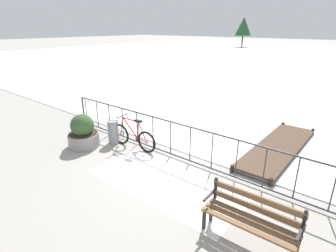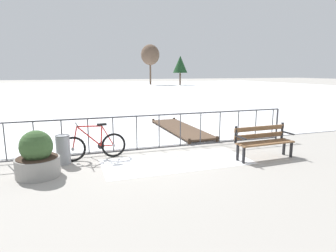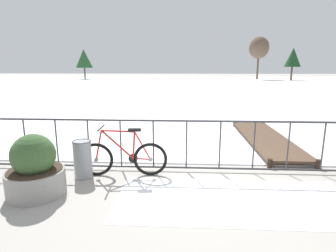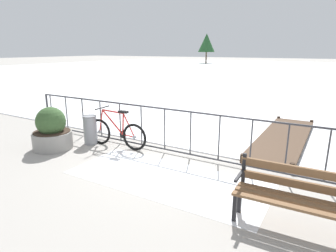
# 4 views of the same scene
# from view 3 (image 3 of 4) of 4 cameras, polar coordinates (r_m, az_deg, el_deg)

# --- Properties ---
(ground_plane) EXTENTS (160.00, 160.00, 0.00)m
(ground_plane) POSITION_cam_3_polar(r_m,az_deg,el_deg) (5.70, 7.17, -9.40)
(ground_plane) COLOR #9E9991
(frozen_pond) EXTENTS (80.00, 56.00, 0.03)m
(frozen_pond) POSITION_cam_3_polar(r_m,az_deg,el_deg) (33.75, 3.91, 8.68)
(frozen_pond) COLOR white
(frozen_pond) RESTS_ON ground
(snow_patch) EXTENTS (3.77, 1.62, 0.01)m
(snow_patch) POSITION_cam_3_polar(r_m,az_deg,el_deg) (4.66, 13.66, -14.73)
(snow_patch) COLOR white
(snow_patch) RESTS_ON ground
(railing_fence) EXTENTS (9.06, 0.06, 1.07)m
(railing_fence) POSITION_cam_3_polar(r_m,az_deg,el_deg) (5.52, 7.32, -3.99)
(railing_fence) COLOR #38383D
(railing_fence) RESTS_ON ground
(bicycle_near_railing) EXTENTS (1.71, 0.52, 0.97)m
(bicycle_near_railing) POSITION_cam_3_polar(r_m,az_deg,el_deg) (5.41, -9.24, -6.49)
(bicycle_near_railing) COLOR black
(bicycle_near_railing) RESTS_ON ground
(planter_with_shrub) EXTENTS (0.94, 0.94, 1.03)m
(planter_with_shrub) POSITION_cam_3_polar(r_m,az_deg,el_deg) (5.06, -25.96, -8.11)
(planter_with_shrub) COLOR gray
(planter_with_shrub) RESTS_ON ground
(trash_bin) EXTENTS (0.35, 0.35, 0.73)m
(trash_bin) POSITION_cam_3_polar(r_m,az_deg,el_deg) (5.50, -17.32, -6.55)
(trash_bin) COLOR gray
(trash_bin) RESTS_ON ground
(wooden_dock) EXTENTS (1.10, 4.18, 0.20)m
(wooden_dock) POSITION_cam_3_polar(r_m,az_deg,el_deg) (8.22, 19.62, -2.38)
(wooden_dock) COLOR #4C3828
(wooden_dock) RESTS_ON ground
(tree_far_west) EXTENTS (3.19, 3.19, 6.89)m
(tree_far_west) POSITION_cam_3_polar(r_m,az_deg,el_deg) (48.75, 18.40, 15.18)
(tree_far_west) COLOR brown
(tree_far_west) RESTS_ON ground
(tree_west_mid) EXTENTS (2.85, 2.85, 4.96)m
(tree_west_mid) POSITION_cam_3_polar(r_m,az_deg,el_deg) (49.68, -17.09, 13.25)
(tree_west_mid) COLOR brown
(tree_west_mid) RESTS_ON ground
(tree_centre) EXTENTS (2.46, 2.46, 4.92)m
(tree_centre) POSITION_cam_3_polar(r_m,az_deg,el_deg) (47.17, 24.55, 12.84)
(tree_centre) COLOR brown
(tree_centre) RESTS_ON ground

